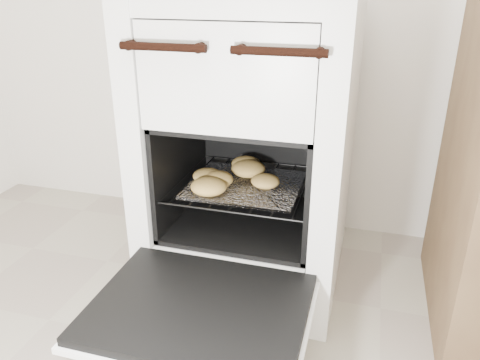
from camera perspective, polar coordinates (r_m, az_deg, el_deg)
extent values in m
cube|color=white|center=(1.57, 1.69, 4.41)|extent=(0.62, 0.66, 0.96)
cylinder|color=black|center=(1.21, -9.44, 15.70)|extent=(0.23, 0.02, 0.02)
cylinder|color=black|center=(1.12, 4.71, 15.33)|extent=(0.23, 0.02, 0.02)
cube|color=black|center=(1.24, -4.98, -15.26)|extent=(0.54, 0.42, 0.02)
cube|color=white|center=(1.25, -4.95, -15.93)|extent=(0.56, 0.44, 0.02)
cylinder|color=black|center=(1.60, -6.88, 0.40)|extent=(0.01, 0.44, 0.01)
cylinder|color=black|center=(1.49, 9.15, -1.45)|extent=(0.01, 0.44, 0.01)
cylinder|color=black|center=(1.35, -1.47, -3.91)|extent=(0.45, 0.01, 0.01)
cylinder|color=black|center=(1.72, 2.69, 2.18)|extent=(0.45, 0.01, 0.01)
cylinder|color=black|center=(1.59, -5.66, 0.26)|extent=(0.01, 0.42, 0.01)
cylinder|color=black|center=(1.57, -3.54, 0.01)|extent=(0.01, 0.42, 0.01)
cylinder|color=black|center=(1.55, -1.37, -0.24)|extent=(0.01, 0.42, 0.01)
cylinder|color=black|center=(1.53, 0.86, -0.50)|extent=(0.01, 0.42, 0.01)
cylinder|color=black|center=(1.52, 3.13, -0.76)|extent=(0.01, 0.42, 0.01)
cylinder|color=black|center=(1.51, 5.44, -1.03)|extent=(0.01, 0.42, 0.01)
cylinder|color=black|center=(1.50, 7.78, -1.29)|extent=(0.01, 0.42, 0.01)
cube|color=white|center=(1.51, 0.65, -0.59)|extent=(0.35, 0.31, 0.01)
ellipsoid|color=tan|center=(1.46, -3.50, -0.42)|extent=(0.15, 0.15, 0.04)
ellipsoid|color=tan|center=(1.61, 0.75, 1.99)|extent=(0.14, 0.14, 0.05)
ellipsoid|color=tan|center=(1.56, 1.02, 1.41)|extent=(0.15, 0.15, 0.05)
ellipsoid|color=tan|center=(1.52, -3.99, 0.53)|extent=(0.12, 0.12, 0.04)
ellipsoid|color=tan|center=(1.43, -3.83, -0.77)|extent=(0.12, 0.12, 0.05)
ellipsoid|color=tan|center=(1.48, -2.66, 0.10)|extent=(0.10, 0.10, 0.05)
ellipsoid|color=tan|center=(1.48, 3.12, -0.13)|extent=(0.13, 0.13, 0.04)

